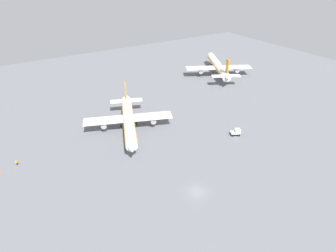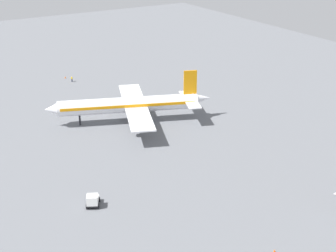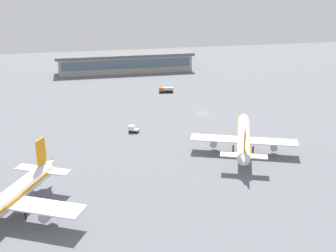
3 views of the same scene
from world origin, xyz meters
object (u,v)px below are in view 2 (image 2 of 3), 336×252
at_px(ground_crew_worker, 72,79).
at_px(safety_cone_near_gate, 275,251).
at_px(baggage_tug, 93,200).
at_px(airplane_at_gate, 130,105).
at_px(safety_cone_mid_apron, 65,77).

relative_size(ground_crew_worker, safety_cone_near_gate, 2.78).
height_order(ground_crew_worker, safety_cone_near_gate, ground_crew_worker).
bearing_deg(safety_cone_near_gate, baggage_tug, -145.37).
height_order(baggage_tug, ground_crew_worker, baggage_tug).
xyz_separation_m(ground_crew_worker, safety_cone_near_gate, (93.29, -4.44, -0.55)).
xyz_separation_m(baggage_tug, safety_cone_near_gate, (25.83, 17.84, -0.86)).
xyz_separation_m(airplane_at_gate, ground_crew_worker, (-36.96, -0.69, -3.53)).
bearing_deg(safety_cone_near_gate, airplane_at_gate, 174.79).
xyz_separation_m(safety_cone_near_gate, safety_cone_mid_apron, (-97.72, 3.95, 0.00)).
height_order(airplane_at_gate, safety_cone_near_gate, airplane_at_gate).
relative_size(airplane_at_gate, baggage_tug, 10.22).
height_order(safety_cone_near_gate, safety_cone_mid_apron, same).
bearing_deg(safety_cone_mid_apron, baggage_tug, -16.86).
height_order(baggage_tug, safety_cone_near_gate, baggage_tug).
bearing_deg(safety_cone_mid_apron, ground_crew_worker, 6.31).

